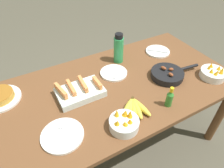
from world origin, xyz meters
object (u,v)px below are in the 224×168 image
melon_tray (80,91)px  empty_plate_near_front (114,73)px  empty_plate_far_right (158,51)px  frittata_plate_center (0,97)px  fruit_bowl_mango (124,123)px  skillet (168,74)px  hot_sauce_bottle (170,98)px  empty_plate_far_left (62,135)px  water_bottle (119,49)px  fruit_bowl_citrus (213,73)px  banana_bunch (134,107)px

melon_tray → empty_plate_near_front: melon_tray is taller
empty_plate_near_front → empty_plate_far_right: size_ratio=0.99×
frittata_plate_center → fruit_bowl_mango: size_ratio=1.53×
empty_plate_near_front → skillet: bearing=-34.8°
melon_tray → empty_plate_near_front: 0.33m
empty_plate_near_front → hot_sauce_bottle: hot_sauce_bottle is taller
empty_plate_far_right → frittata_plate_center: bearing=178.1°
hot_sauce_bottle → skillet: bearing=50.0°
fruit_bowl_mango → melon_tray: bearing=107.8°
empty_plate_far_left → water_bottle: 0.82m
empty_plate_far_left → fruit_bowl_citrus: 1.17m
banana_bunch → empty_plate_near_front: size_ratio=0.95×
fruit_bowl_mango → hot_sauce_bottle: hot_sauce_bottle is taller
empty_plate_near_front → empty_plate_far_right: bearing=9.2°
empty_plate_far_right → hot_sauce_bottle: 0.65m
melon_tray → water_bottle: 0.50m
empty_plate_far_left → skillet: bearing=8.0°
empty_plate_far_left → fruit_bowl_mango: 0.36m
fruit_bowl_citrus → hot_sauce_bottle: bearing=-172.8°
melon_tray → hot_sauce_bottle: 0.60m
empty_plate_far_right → water_bottle: bearing=172.2°
banana_bunch → empty_plate_far_left: size_ratio=0.82×
banana_bunch → fruit_bowl_mango: fruit_bowl_mango is taller
frittata_plate_center → skillet: bearing=-17.4°
banana_bunch → water_bottle: bearing=70.2°
skillet → fruit_bowl_citrus: 0.34m
banana_bunch → frittata_plate_center: size_ratio=0.74×
hot_sauce_bottle → banana_bunch: bearing=160.6°
melon_tray → empty_plate_far_left: (-0.21, -0.26, -0.02)m
empty_plate_far_right → banana_bunch: bearing=-140.5°
empty_plate_near_front → fruit_bowl_citrus: fruit_bowl_citrus is taller
skillet → frittata_plate_center: size_ratio=1.51×
fruit_bowl_mango → fruit_bowl_citrus: fruit_bowl_mango is taller
empty_plate_far_left → melon_tray: bearing=50.9°
skillet → empty_plate_far_right: (0.16, 0.32, -0.02)m
melon_tray → empty_plate_near_front: bearing=16.3°
melon_tray → frittata_plate_center: bearing=155.8°
melon_tray → skillet: size_ratio=0.77×
banana_bunch → empty_plate_far_left: bearing=176.5°
water_bottle → hot_sauce_bottle: (0.03, -0.59, -0.05)m
empty_plate_far_right → fruit_bowl_mango: (-0.70, -0.55, 0.03)m
skillet → fruit_bowl_mango: (-0.54, -0.24, 0.01)m
skillet → empty_plate_near_front: (-0.34, 0.23, -0.02)m
empty_plate_near_front → empty_plate_far_right: 0.50m
skillet → empty_plate_far_right: bearing=69.4°
melon_tray → fruit_bowl_citrus: bearing=-17.7°
banana_bunch → empty_plate_far_right: 0.73m
banana_bunch → melon_tray: 0.39m
frittata_plate_center → melon_tray: bearing=-24.2°
water_bottle → melon_tray: bearing=-152.7°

